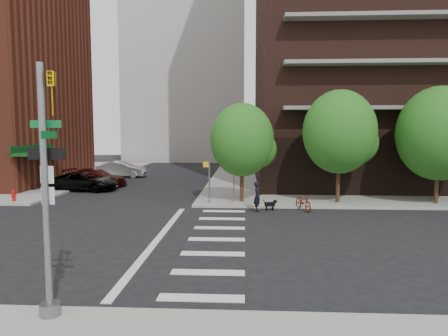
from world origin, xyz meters
TOP-DOWN VIEW (x-y plane):
  - ground at (0.00, 0.00)m, footprint 120.00×120.00m
  - sidewalk_ne at (20.50, 23.50)m, footprint 39.00×33.00m
  - crosswalk at (2.21, -0.00)m, footprint 3.85×13.00m
  - tree_a at (4.00, 8.50)m, footprint 4.00×4.00m
  - tree_b at (10.00, 8.50)m, footprint 4.50×4.50m
  - tree_c at (16.00, 8.50)m, footprint 5.00×5.00m
  - traffic_signal at (-0.47, -7.49)m, footprint 0.90×0.75m
  - pedestrian_signal at (2.32, 7.92)m, footprint 2.18×0.67m
  - fire_hydrant at (-10.50, 7.80)m, footprint 0.24×0.24m
  - parked_car_black at (-8.20, 13.42)m, footprint 2.89×5.39m
  - parked_car_maroon at (-8.20, 15.89)m, footprint 2.58×5.29m
  - parked_car_silver at (-8.13, 22.59)m, footprint 1.73×4.83m
  - scooter at (7.59, 6.50)m, footprint 1.21×2.03m
  - dog_walker at (4.91, 6.00)m, footprint 0.63×0.41m
  - dog at (5.68, 6.38)m, footprint 0.72×0.33m

SIDE VIEW (x-z plane):
  - ground at x=0.00m, z-range 0.00..0.00m
  - crosswalk at x=2.21m, z-range 0.00..0.01m
  - sidewalk_ne at x=20.50m, z-range 0.00..0.15m
  - dog at x=5.68m, z-range 0.08..0.67m
  - scooter at x=7.59m, z-range 0.00..1.01m
  - fire_hydrant at x=-10.50m, z-range 0.19..0.92m
  - parked_car_black at x=-8.20m, z-range 0.00..1.44m
  - parked_car_maroon at x=-8.20m, z-range 0.00..1.48m
  - parked_car_silver at x=-8.13m, z-range 0.00..1.59m
  - dog_walker at x=4.91m, z-range 0.00..1.72m
  - pedestrian_signal at x=2.32m, z-range 0.55..3.15m
  - traffic_signal at x=-0.47m, z-range -0.30..5.70m
  - tree_a at x=4.00m, z-range 1.09..6.99m
  - tree_c at x=16.00m, z-range 1.05..7.85m
  - tree_b at x=10.00m, z-range 1.22..7.87m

